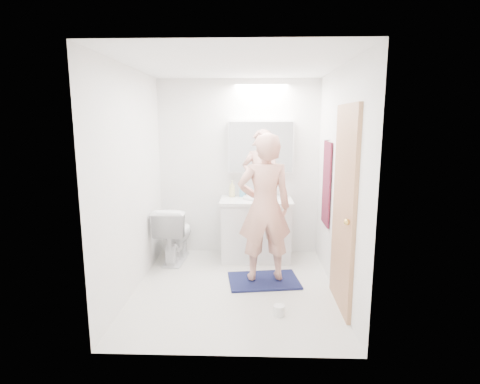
{
  "coord_description": "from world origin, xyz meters",
  "views": [
    {
      "loc": [
        0.19,
        -3.99,
        1.84
      ],
      "look_at": [
        0.05,
        0.25,
        1.05
      ],
      "focal_mm": 28.57,
      "sensor_mm": 36.0,
      "label": 1
    }
  ],
  "objects_px": {
    "soap_bottle_b": "(243,190)",
    "soap_bottle_a": "(232,189)",
    "toilet": "(175,233)",
    "person": "(265,208)",
    "toilet_paper_roll": "(279,310)",
    "medicine_cabinet": "(261,147)",
    "vanity_cabinet": "(256,231)",
    "toothbrush_cup": "(269,194)"
  },
  "relations": [
    {
      "from": "soap_bottle_a",
      "to": "person",
      "type": "bearing_deg",
      "value": -65.72
    },
    {
      "from": "toilet",
      "to": "toilet_paper_roll",
      "type": "relative_size",
      "value": 6.77
    },
    {
      "from": "medicine_cabinet",
      "to": "soap_bottle_a",
      "type": "bearing_deg",
      "value": -171.18
    },
    {
      "from": "vanity_cabinet",
      "to": "medicine_cabinet",
      "type": "xyz_separation_m",
      "value": [
        0.06,
        0.21,
        1.11
      ]
    },
    {
      "from": "toilet",
      "to": "person",
      "type": "height_order",
      "value": "person"
    },
    {
      "from": "vanity_cabinet",
      "to": "soap_bottle_a",
      "type": "bearing_deg",
      "value": 155.5
    },
    {
      "from": "toothbrush_cup",
      "to": "toilet_paper_roll",
      "type": "xyz_separation_m",
      "value": [
        0.04,
        -1.71,
        -0.82
      ]
    },
    {
      "from": "soap_bottle_a",
      "to": "soap_bottle_b",
      "type": "distance_m",
      "value": 0.15
    },
    {
      "from": "medicine_cabinet",
      "to": "person",
      "type": "bearing_deg",
      "value": -88.34
    },
    {
      "from": "soap_bottle_b",
      "to": "soap_bottle_a",
      "type": "bearing_deg",
      "value": -168.43
    },
    {
      "from": "soap_bottle_b",
      "to": "toilet",
      "type": "bearing_deg",
      "value": -161.8
    },
    {
      "from": "medicine_cabinet",
      "to": "person",
      "type": "xyz_separation_m",
      "value": [
        0.03,
        -0.98,
        -0.62
      ]
    },
    {
      "from": "soap_bottle_b",
      "to": "toilet_paper_roll",
      "type": "height_order",
      "value": "soap_bottle_b"
    },
    {
      "from": "toothbrush_cup",
      "to": "soap_bottle_b",
      "type": "bearing_deg",
      "value": 176.79
    },
    {
      "from": "toothbrush_cup",
      "to": "vanity_cabinet",
      "type": "bearing_deg",
      "value": -137.39
    },
    {
      "from": "person",
      "to": "toilet_paper_roll",
      "type": "bearing_deg",
      "value": 91.17
    },
    {
      "from": "toilet",
      "to": "soap_bottle_b",
      "type": "bearing_deg",
      "value": -158.1
    },
    {
      "from": "medicine_cabinet",
      "to": "vanity_cabinet",
      "type": "bearing_deg",
      "value": -105.3
    },
    {
      "from": "medicine_cabinet",
      "to": "soap_bottle_a",
      "type": "relative_size",
      "value": 3.9
    },
    {
      "from": "toilet",
      "to": "soap_bottle_b",
      "type": "relative_size",
      "value": 4.3
    },
    {
      "from": "person",
      "to": "vanity_cabinet",
      "type": "bearing_deg",
      "value": -91.53
    },
    {
      "from": "vanity_cabinet",
      "to": "person",
      "type": "distance_m",
      "value": 0.92
    },
    {
      "from": "toilet_paper_roll",
      "to": "soap_bottle_b",
      "type": "bearing_deg",
      "value": 102.8
    },
    {
      "from": "vanity_cabinet",
      "to": "person",
      "type": "height_order",
      "value": "person"
    },
    {
      "from": "soap_bottle_a",
      "to": "toilet_paper_roll",
      "type": "xyz_separation_m",
      "value": [
        0.54,
        -1.7,
        -0.88
      ]
    },
    {
      "from": "soap_bottle_a",
      "to": "toilet",
      "type": "bearing_deg",
      "value": -160.56
    },
    {
      "from": "person",
      "to": "soap_bottle_a",
      "type": "height_order",
      "value": "person"
    },
    {
      "from": "toilet",
      "to": "soap_bottle_a",
      "type": "bearing_deg",
      "value": -156.86
    },
    {
      "from": "toothbrush_cup",
      "to": "toilet_paper_roll",
      "type": "bearing_deg",
      "value": -88.77
    },
    {
      "from": "soap_bottle_a",
      "to": "vanity_cabinet",
      "type": "bearing_deg",
      "value": -24.5
    },
    {
      "from": "vanity_cabinet",
      "to": "toilet",
      "type": "bearing_deg",
      "value": -173.92
    },
    {
      "from": "toilet",
      "to": "toilet_paper_roll",
      "type": "height_order",
      "value": "toilet"
    },
    {
      "from": "toilet",
      "to": "soap_bottle_a",
      "type": "distance_m",
      "value": 0.97
    },
    {
      "from": "medicine_cabinet",
      "to": "soap_bottle_b",
      "type": "relative_size",
      "value": 5.07
    },
    {
      "from": "medicine_cabinet",
      "to": "soap_bottle_b",
      "type": "height_order",
      "value": "medicine_cabinet"
    },
    {
      "from": "medicine_cabinet",
      "to": "toilet",
      "type": "relative_size",
      "value": 1.18
    },
    {
      "from": "vanity_cabinet",
      "to": "soap_bottle_b",
      "type": "distance_m",
      "value": 0.58
    },
    {
      "from": "medicine_cabinet",
      "to": "toilet",
      "type": "bearing_deg",
      "value": -164.05
    },
    {
      "from": "medicine_cabinet",
      "to": "toilet",
      "type": "distance_m",
      "value": 1.63
    },
    {
      "from": "toilet_paper_roll",
      "to": "medicine_cabinet",
      "type": "bearing_deg",
      "value": 94.97
    },
    {
      "from": "toilet",
      "to": "person",
      "type": "distance_m",
      "value": 1.43
    },
    {
      "from": "toilet",
      "to": "medicine_cabinet",
      "type": "bearing_deg",
      "value": -160.35
    }
  ]
}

